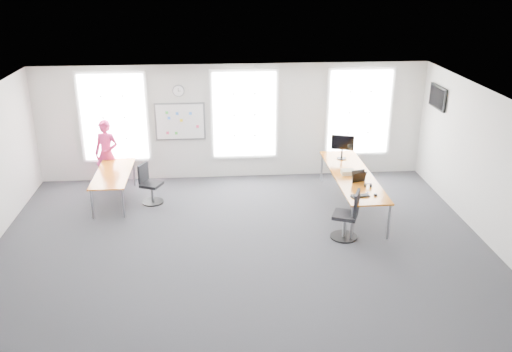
{
  "coord_description": "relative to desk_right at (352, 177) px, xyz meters",
  "views": [
    {
      "loc": [
        -0.47,
        -9.5,
        5.38
      ],
      "look_at": [
        0.38,
        1.2,
        1.1
      ],
      "focal_mm": 38.0,
      "sensor_mm": 36.0,
      "label": 1
    }
  ],
  "objects": [
    {
      "name": "person",
      "position": [
        -5.85,
        1.77,
        0.1
      ],
      "size": [
        0.73,
        0.58,
        1.73
      ],
      "primitive_type": "imported",
      "rotation": [
        0.0,
        0.0,
        -0.31
      ],
      "color": "#D72C6F",
      "rests_on": "ground"
    },
    {
      "name": "ceiling",
      "position": [
        -2.65,
        -1.83,
        2.24
      ],
      "size": [
        10.0,
        10.0,
        0.0
      ],
      "primitive_type": "plane",
      "rotation": [
        3.14,
        0.0,
        0.0
      ],
      "color": "white",
      "rests_on": "ground"
    },
    {
      "name": "whiteboard",
      "position": [
        -4.0,
        2.14,
        0.79
      ],
      "size": [
        1.2,
        0.03,
        0.9
      ],
      "primitive_type": "cube",
      "color": "white",
      "rests_on": "wall_back"
    },
    {
      "name": "desk_left",
      "position": [
        -5.55,
        0.77,
        -0.09
      ],
      "size": [
        0.8,
        2.01,
        0.73
      ],
      "color": "#D35C1D",
      "rests_on": "ground"
    },
    {
      "name": "keyboard",
      "position": [
        -0.15,
        -1.23,
        0.06
      ],
      "size": [
        0.42,
        0.24,
        0.02
      ],
      "primitive_type": "cube",
      "rotation": [
        0.0,
        0.0,
        0.26
      ],
      "color": "black",
      "rests_on": "desk_right"
    },
    {
      "name": "window_right",
      "position": [
        0.65,
        2.14,
        0.94
      ],
      "size": [
        1.6,
        0.06,
        2.2
      ],
      "primitive_type": "cube",
      "color": "silver",
      "rests_on": "wall_back"
    },
    {
      "name": "window_mid",
      "position": [
        -2.35,
        2.14,
        0.94
      ],
      "size": [
        1.6,
        0.06,
        2.2
      ],
      "primitive_type": "cube",
      "color": "silver",
      "rests_on": "wall_back"
    },
    {
      "name": "chair_right",
      "position": [
        -0.45,
        -1.5,
        -0.3
      ],
      "size": [
        0.63,
        0.63,
        1.06
      ],
      "rotation": [
        0.0,
        0.0,
        -1.97
      ],
      "color": "black",
      "rests_on": "ground"
    },
    {
      "name": "mouse",
      "position": [
        0.18,
        -1.22,
        0.08
      ],
      "size": [
        0.09,
        0.13,
        0.05
      ],
      "primitive_type": "ellipsoid",
      "rotation": [
        0.0,
        0.0,
        -0.17
      ],
      "color": "black",
      "rests_on": "desk_right"
    },
    {
      "name": "window_left",
      "position": [
        -5.65,
        2.14,
        0.94
      ],
      "size": [
        1.6,
        0.06,
        2.2
      ],
      "primitive_type": "cube",
      "color": "silver",
      "rests_on": "wall_back"
    },
    {
      "name": "lens_cap",
      "position": [
        0.07,
        -1.05,
        0.06
      ],
      "size": [
        0.06,
        0.06,
        0.01
      ],
      "primitive_type": "cylinder",
      "rotation": [
        0.0,
        0.0,
        -0.05
      ],
      "color": "black",
      "rests_on": "desk_right"
    },
    {
      "name": "tv",
      "position": [
        2.3,
        1.17,
        1.54
      ],
      "size": [
        0.06,
        0.9,
        0.55
      ],
      "primitive_type": "cube",
      "color": "black",
      "rests_on": "wall_right"
    },
    {
      "name": "wall_clock",
      "position": [
        -4.0,
        2.14,
        1.59
      ],
      "size": [
        0.3,
        0.04,
        0.3
      ],
      "primitive_type": "cylinder",
      "rotation": [
        1.57,
        0.0,
        0.0
      ],
      "color": "gray",
      "rests_on": "wall_back"
    },
    {
      "name": "wall_right",
      "position": [
        2.35,
        -1.83,
        0.74
      ],
      "size": [
        0.0,
        10.0,
        10.0
      ],
      "primitive_type": "plane",
      "rotation": [
        1.57,
        0.0,
        -1.57
      ],
      "color": "silver",
      "rests_on": "ground"
    },
    {
      "name": "wall_front",
      "position": [
        -2.65,
        -5.83,
        0.74
      ],
      "size": [
        10.0,
        0.0,
        10.0
      ],
      "primitive_type": "plane",
      "rotation": [
        -1.57,
        0.0,
        0.0
      ],
      "color": "silver",
      "rests_on": "ground"
    },
    {
      "name": "desk_right",
      "position": [
        0.0,
        0.0,
        0.0
      ],
      "size": [
        0.89,
        3.34,
        0.81
      ],
      "color": "#D35C1D",
      "rests_on": "ground"
    },
    {
      "name": "wall_back",
      "position": [
        -2.65,
        2.17,
        0.74
      ],
      "size": [
        10.0,
        0.0,
        10.0
      ],
      "primitive_type": "plane",
      "rotation": [
        1.57,
        0.0,
        0.0
      ],
      "color": "silver",
      "rests_on": "ground"
    },
    {
      "name": "headphones",
      "position": [
        0.14,
        -0.76,
        0.1
      ],
      "size": [
        0.16,
        0.09,
        0.09
      ],
      "rotation": [
        0.0,
        0.0,
        -0.06
      ],
      "color": "black",
      "rests_on": "desk_right"
    },
    {
      "name": "paper_stack",
      "position": [
        -0.1,
        0.03,
        0.1
      ],
      "size": [
        0.3,
        0.23,
        0.1
      ],
      "primitive_type": "cube",
      "rotation": [
        0.0,
        0.0,
        -0.0
      ],
      "color": "beige",
      "rests_on": "desk_right"
    },
    {
      "name": "laptop_sleeve",
      "position": [
        0.02,
        -0.45,
        0.18
      ],
      "size": [
        0.33,
        0.26,
        0.26
      ],
      "rotation": [
        0.0,
        0.0,
        0.29
      ],
      "color": "black",
      "rests_on": "desk_right"
    },
    {
      "name": "monitor",
      "position": [
        -0.01,
        1.06,
        0.42
      ],
      "size": [
        0.53,
        0.23,
        0.61
      ],
      "rotation": [
        0.0,
        0.0,
        -0.32
      ],
      "color": "black",
      "rests_on": "desk_right"
    },
    {
      "name": "floor",
      "position": [
        -2.65,
        -1.83,
        -0.76
      ],
      "size": [
        10.0,
        10.0,
        0.0
      ],
      "primitive_type": "plane",
      "color": "#28292D",
      "rests_on": "ground"
    },
    {
      "name": "chair_left",
      "position": [
        -4.71,
        0.64,
        -0.34
      ],
      "size": [
        0.57,
        0.57,
        0.96
      ],
      "rotation": [
        0.0,
        0.0,
        1.16
      ],
      "color": "black",
      "rests_on": "ground"
    }
  ]
}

